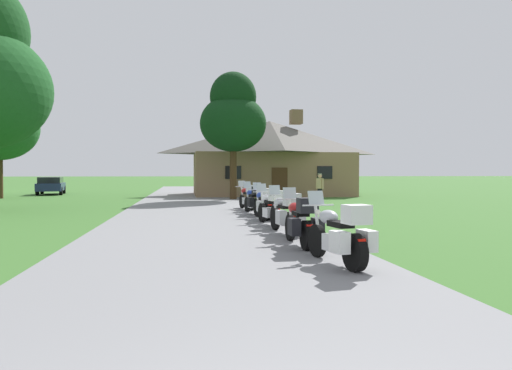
{
  "coord_description": "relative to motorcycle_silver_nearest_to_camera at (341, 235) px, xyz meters",
  "views": [
    {
      "loc": [
        -0.53,
        -1.65,
        1.7
      ],
      "look_at": [
        2.5,
        18.28,
        1.2
      ],
      "focal_mm": 32.87,
      "sensor_mm": 36.0,
      "label": 1
    }
  ],
  "objects": [
    {
      "name": "asphalt_driveway",
      "position": [
        -2.19,
        11.74,
        -0.58
      ],
      "size": [
        6.4,
        80.0,
        0.06
      ],
      "primitive_type": "cube",
      "color": "slate",
      "rests_on": "ground"
    },
    {
      "name": "tree_by_lodge_front",
      "position": [
        0.33,
        21.83,
        4.74
      ],
      "size": [
        4.22,
        4.22,
        8.14
      ],
      "color": "#422D19",
      "rests_on": "ground"
    },
    {
      "name": "bystander_olive_shirt_near_lodge",
      "position": [
        5.71,
        20.84,
        0.34
      ],
      "size": [
        0.31,
        0.53,
        1.69
      ],
      "rotation": [
        0.0,
        0.0,
        4.98
      ],
      "color": "black",
      "rests_on": "ground"
    },
    {
      "name": "motorcycle_silver_nearest_to_camera",
      "position": [
        0.0,
        0.0,
        0.0
      ],
      "size": [
        0.94,
        2.07,
        1.3
      ],
      "rotation": [
        0.0,
        0.0,
        0.17
      ],
      "color": "black",
      "rests_on": "asphalt_driveway"
    },
    {
      "name": "stone_lodge",
      "position": [
        3.81,
        27.95,
        2.36
      ],
      "size": [
        12.31,
        8.12,
        6.66
      ],
      "color": "#896B4C",
      "rests_on": "ground"
    },
    {
      "name": "motorcycle_blue_sixth_in_row",
      "position": [
        0.04,
        10.85,
        0.0
      ],
      "size": [
        0.9,
        2.08,
        1.3
      ],
      "rotation": [
        0.0,
        0.0,
        0.14
      ],
      "color": "black",
      "rests_on": "asphalt_driveway"
    },
    {
      "name": "parked_navy_suv_far_left",
      "position": [
        -13.37,
        31.72,
        0.17
      ],
      "size": [
        2.56,
        4.84,
        1.4
      ],
      "rotation": [
        0.0,
        0.0,
        0.16
      ],
      "color": "navy",
      "rests_on": "ground"
    },
    {
      "name": "motorcycle_silver_third_in_row",
      "position": [
        -0.04,
        4.43,
        0.0
      ],
      "size": [
        0.85,
        2.08,
        1.3
      ],
      "rotation": [
        0.0,
        0.0,
        0.1
      ],
      "color": "black",
      "rests_on": "asphalt_driveway"
    },
    {
      "name": "motorcycle_white_fourth_in_row",
      "position": [
        -0.05,
        6.72,
        0.01
      ],
      "size": [
        0.73,
        2.08,
        1.3
      ],
      "rotation": [
        0.0,
        0.0,
        0.13
      ],
      "color": "black",
      "rests_on": "asphalt_driveway"
    },
    {
      "name": "motorcycle_blue_fifth_in_row",
      "position": [
        0.09,
        8.58,
        0.0
      ],
      "size": [
        0.84,
        2.08,
        1.3
      ],
      "rotation": [
        0.0,
        0.0,
        0.1
      ],
      "color": "black",
      "rests_on": "asphalt_driveway"
    },
    {
      "name": "bystander_tan_shirt_beside_signpost",
      "position": [
        4.65,
        17.11,
        0.34
      ],
      "size": [
        0.36,
        0.5,
        1.69
      ],
      "rotation": [
        0.0,
        0.0,
        2.05
      ],
      "color": "black",
      "rests_on": "ground"
    },
    {
      "name": "motorcycle_red_second_in_row",
      "position": [
        -0.17,
        2.23,
        0.0
      ],
      "size": [
        0.73,
        2.08,
        1.3
      ],
      "rotation": [
        0.0,
        0.0,
        0.02
      ],
      "color": "black",
      "rests_on": "asphalt_driveway"
    },
    {
      "name": "motorcycle_red_farthest_in_row",
      "position": [
        0.08,
        13.14,
        0.01
      ],
      "size": [
        0.78,
        2.08,
        1.3
      ],
      "rotation": [
        0.0,
        0.0,
        0.16
      ],
      "color": "black",
      "rests_on": "asphalt_driveway"
    },
    {
      "name": "ground_plane",
      "position": [
        -2.19,
        13.74,
        -0.61
      ],
      "size": [
        500.0,
        500.0,
        0.0
      ],
      "primitive_type": "plane",
      "color": "#386628"
    }
  ]
}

